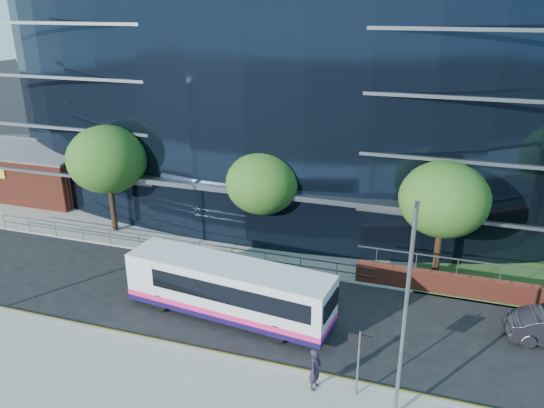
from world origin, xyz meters
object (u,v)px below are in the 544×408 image
(streetlight_east, at_px, (405,311))
(pedestrian, at_px, (315,369))
(tree_far_a, at_px, (107,159))
(tree_far_b, at_px, (263,183))
(brick_pavilion, at_px, (45,170))
(tree_far_c, at_px, (444,199))
(city_bus, at_px, (230,289))
(street_sign, at_px, (359,350))

(streetlight_east, height_order, pedestrian, streetlight_east)
(tree_far_a, relative_size, tree_far_b, 1.15)
(brick_pavilion, bearing_deg, pedestrian, -31.41)
(tree_far_c, bearing_deg, tree_far_b, 177.14)
(tree_far_b, bearing_deg, tree_far_c, -2.86)
(brick_pavilion, distance_m, city_bus, 22.94)
(tree_far_a, bearing_deg, tree_far_b, 2.86)
(pedestrian, bearing_deg, streetlight_east, -85.70)
(streetlight_east, xyz_separation_m, pedestrian, (-3.07, 0.45, -3.43))
(tree_far_c, bearing_deg, brick_pavilion, 171.18)
(tree_far_a, height_order, tree_far_b, tree_far_a)
(street_sign, height_order, pedestrian, street_sign)
(city_bus, bearing_deg, tree_far_a, 154.14)
(tree_far_c, bearing_deg, city_bus, -142.81)
(tree_far_b, xyz_separation_m, streetlight_east, (9.00, -11.67, 0.23))
(brick_pavilion, xyz_separation_m, street_sign, (26.50, -15.09, 0.21))
(tree_far_b, height_order, city_bus, tree_far_b)
(tree_far_a, xyz_separation_m, tree_far_b, (10.00, 0.50, -0.65))
(tree_far_c, relative_size, pedestrian, 3.79)
(tree_far_a, bearing_deg, pedestrian, -33.95)
(street_sign, relative_size, city_bus, 0.27)
(city_bus, bearing_deg, tree_far_b, 103.43)
(brick_pavilion, height_order, pedestrian, brick_pavilion)
(tree_far_b, bearing_deg, city_bus, -83.05)
(tree_far_c, xyz_separation_m, pedestrian, (-4.07, -10.72, -3.53))
(city_bus, bearing_deg, brick_pavilion, 156.67)
(brick_pavilion, distance_m, tree_far_b, 19.55)
(street_sign, bearing_deg, tree_far_b, 124.08)
(tree_far_a, height_order, city_bus, tree_far_a)
(street_sign, relative_size, tree_far_c, 0.43)
(city_bus, bearing_deg, streetlight_east, -21.34)
(tree_far_a, distance_m, pedestrian, 19.58)
(tree_far_c, bearing_deg, streetlight_east, -95.11)
(street_sign, bearing_deg, tree_far_a, 148.83)
(streetlight_east, bearing_deg, tree_far_b, 127.63)
(pedestrian, bearing_deg, city_bus, 65.43)
(tree_far_c, bearing_deg, pedestrian, -110.80)
(tree_far_c, relative_size, streetlight_east, 0.81)
(brick_pavilion, height_order, city_bus, brick_pavilion)
(tree_far_c, xyz_separation_m, streetlight_east, (-1.00, -11.17, -0.10))
(brick_pavilion, height_order, tree_far_a, tree_far_a)
(brick_pavilion, relative_size, pedestrian, 5.01)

